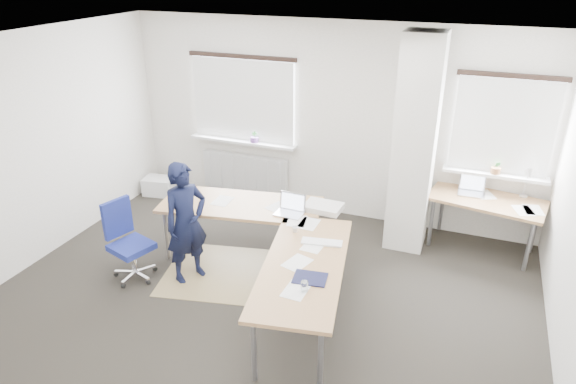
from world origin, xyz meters
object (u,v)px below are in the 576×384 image
at_px(desk_side, 487,202).
at_px(person, 186,223).
at_px(desk_main, 274,233).
at_px(task_chair, 131,257).

bearing_deg(desk_side, person, -138.89).
height_order(desk_side, person, person).
xyz_separation_m(desk_main, person, (-1.01, -0.22, 0.05)).
distance_m(desk_side, person, 3.79).
distance_m(desk_side, task_chair, 4.50).
height_order(desk_main, task_chair, task_chair).
xyz_separation_m(desk_main, desk_side, (2.23, 1.74, -0.01)).
bearing_deg(desk_main, person, -178.02).
xyz_separation_m(task_chair, person, (0.65, 0.25, 0.47)).
bearing_deg(task_chair, person, 38.18).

